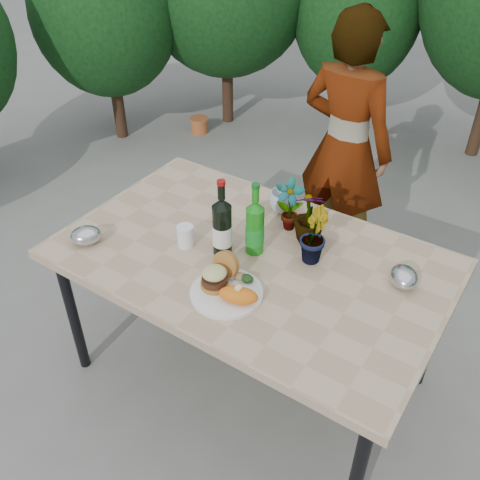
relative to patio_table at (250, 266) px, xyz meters
The scene contains 18 objects.
ground 0.69m from the patio_table, ahead, with size 80.00×80.00×0.00m, color slate.
patio_table is the anchor object (origin of this frame).
shrub_hedge 1.87m from the patio_table, 91.49° to the left, with size 6.77×5.03×2.22m.
dinner_plate 0.27m from the patio_table, 77.96° to the right, with size 0.28×0.28×0.01m, color white.
burger_stack 0.26m from the patio_table, 90.29° to the right, with size 0.11×0.16×0.11m.
sweet_potato 0.32m from the patio_table, 65.89° to the right, with size 0.15×0.08×0.06m, color orange.
grilled_veg 0.19m from the patio_table, 65.95° to the right, with size 0.08×0.05×0.03m.
wine_bottle 0.22m from the patio_table, 157.09° to the right, with size 0.08×0.08×0.35m.
sparkling_water 0.18m from the patio_table, 96.06° to the left, with size 0.08×0.08×0.33m.
plastic_cup 0.30m from the patio_table, 160.83° to the right, with size 0.07×0.07×0.10m, color white.
seedling_left 0.31m from the patio_table, 83.03° to the left, with size 0.13×0.09×0.24m, color #235C1F.
seedling_mid 0.31m from the patio_table, 29.52° to the left, with size 0.13×0.11×0.24m, color #22571E.
seedling_right 0.32m from the patio_table, 58.14° to the left, with size 0.13×0.13×0.24m, color #27581E.
blue_bowl 0.38m from the patio_table, 98.74° to the left, with size 0.13×0.13×0.10m, color silver.
foil_packet_left 0.71m from the patio_table, 153.11° to the right, with size 0.13×0.11×0.08m, color #B5B8BC.
foil_packet_right 0.62m from the patio_table, 16.56° to the left, with size 0.13×0.11×0.08m, color #B0B3B7.
person 1.09m from the patio_table, 93.97° to the left, with size 0.56×0.37×1.53m, color #8A5545.
terracotta_pot 2.84m from the patio_table, 132.40° to the left, with size 0.17×0.17×0.14m.
Camera 1 is at (0.93, -1.47, 2.14)m, focal length 40.00 mm.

